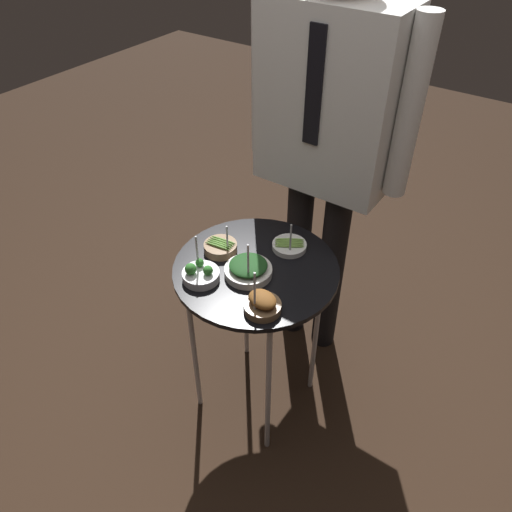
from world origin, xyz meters
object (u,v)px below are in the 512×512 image
Objects in this scene: bowl_roast_front_left at (262,304)px; bowl_broccoli_near_rim at (200,274)px; bowl_asparagus_front_center at (289,246)px; waiter_figure at (328,122)px; serving_cart at (256,281)px; bowl_spinach_back_right at (248,269)px; bowl_asparagus_back_left at (221,247)px.

bowl_broccoli_near_rim is (-0.25, 0.00, -0.01)m from bowl_roast_front_left.
waiter_figure reaches higher than bowl_asparagus_front_center.
bowl_asparagus_front_center is 0.74× the size of bowl_roast_front_left.
bowl_broccoli_near_rim is at bearing -101.18° from waiter_figure.
bowl_roast_front_left is 0.25m from bowl_broccoli_near_rim.
bowl_broccoli_near_rim is (-0.16, -0.31, 0.01)m from bowl_asparagus_front_center.
bowl_spinach_back_right is at bearing -89.25° from serving_cart.
serving_cart is 6.02× the size of bowl_asparagus_back_left.
bowl_asparagus_back_left is at bearing 151.11° from bowl_roast_front_left.
waiter_figure is at bearing 97.67° from bowl_asparagus_front_center.
bowl_asparagus_front_center is at bearing -82.33° from waiter_figure.
bowl_spinach_back_right is 0.93× the size of bowl_roast_front_left.
bowl_spinach_back_right reaches higher than bowl_broccoli_near_rim.
bowl_asparagus_front_center is at bearing 106.70° from bowl_roast_front_left.
bowl_spinach_back_right is 0.16m from bowl_broccoli_near_rim.
bowl_asparagus_front_center is 0.35m from bowl_broccoli_near_rim.
bowl_broccoli_near_rim is at bearing 179.51° from bowl_roast_front_left.
serving_cart is at bearing 90.75° from bowl_spinach_back_right.
waiter_figure is (0.12, 0.61, 0.35)m from bowl_broccoli_near_rim.
bowl_roast_front_left is 0.33m from bowl_asparagus_back_left.
serving_cart is 0.18m from bowl_asparagus_back_left.
bowl_asparagus_front_center is (0.04, 0.15, 0.08)m from serving_cart.
bowl_asparagus_front_center is 1.06× the size of bowl_asparagus_back_left.
bowl_broccoli_near_rim reaches higher than bowl_asparagus_front_center.
bowl_spinach_back_right is at bearing 42.69° from bowl_broccoli_near_rim.
bowl_roast_front_left is (0.14, -0.16, 0.10)m from serving_cart.
bowl_broccoli_near_rim is (-0.12, -0.16, 0.09)m from serving_cart.
waiter_figure reaches higher than bowl_broccoli_near_rim.
bowl_roast_front_left is (0.09, -0.31, 0.02)m from bowl_asparagus_front_center.
bowl_asparagus_back_left is at bearing -109.12° from waiter_figure.
waiter_figure reaches higher than bowl_spinach_back_right.
waiter_figure is at bearing 70.88° from bowl_asparagus_back_left.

